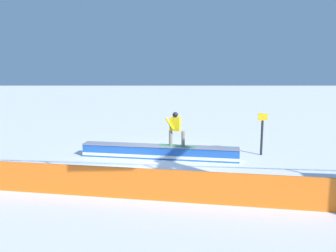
{
  "coord_description": "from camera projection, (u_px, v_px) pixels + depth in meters",
  "views": [
    {
      "loc": [
        -0.36,
        13.59,
        3.65
      ],
      "look_at": [
        -0.36,
        1.06,
        1.53
      ],
      "focal_mm": 36.45,
      "sensor_mm": 36.0,
      "label": 1
    }
  ],
  "objects": [
    {
      "name": "ground_plane",
      "position": [
        159.0,
        158.0,
        14.01
      ],
      "size": [
        120.0,
        120.0,
        0.0
      ],
      "primitive_type": "plane",
      "color": "white"
    },
    {
      "name": "grind_box",
      "position": [
        159.0,
        152.0,
        13.96
      ],
      "size": [
        6.45,
        1.67,
        0.55
      ],
      "color": "blue",
      "rests_on": "ground_plane"
    },
    {
      "name": "snowboarder",
      "position": [
        176.0,
        128.0,
        13.69
      ],
      "size": [
        1.53,
        0.78,
        1.38
      ],
      "color": "#3A914F",
      "rests_on": "grind_box"
    },
    {
      "name": "safety_fence",
      "position": [
        155.0,
        185.0,
        9.46
      ],
      "size": [
        13.66,
        2.4,
        0.9
      ],
      "primitive_type": "cube",
      "rotation": [
        0.0,
        0.0,
        -0.17
      ],
      "color": "orange",
      "rests_on": "ground_plane"
    },
    {
      "name": "trail_marker",
      "position": [
        262.0,
        133.0,
        14.4
      ],
      "size": [
        0.4,
        0.1,
        1.79
      ],
      "color": "#262628",
      "rests_on": "ground_plane"
    }
  ]
}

